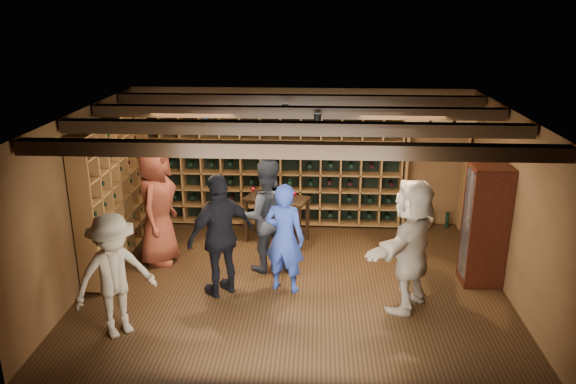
# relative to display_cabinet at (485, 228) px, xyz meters

# --- Properties ---
(ground) EXTENTS (6.00, 6.00, 0.00)m
(ground) POSITION_rel_display_cabinet_xyz_m (-2.71, -0.20, -0.86)
(ground) COLOR #331E0E
(ground) RESTS_ON ground
(room_shell) EXTENTS (6.00, 6.00, 6.00)m
(room_shell) POSITION_rel_display_cabinet_xyz_m (-2.71, -0.15, 1.56)
(room_shell) COLOR brown
(room_shell) RESTS_ON ground
(wine_rack_back) EXTENTS (4.65, 0.30, 2.20)m
(wine_rack_back) POSITION_rel_display_cabinet_xyz_m (-3.24, 2.13, 0.29)
(wine_rack_back) COLOR brown
(wine_rack_back) RESTS_ON ground
(wine_rack_left) EXTENTS (0.30, 2.65, 2.20)m
(wine_rack_left) POSITION_rel_display_cabinet_xyz_m (-5.54, 0.62, 0.29)
(wine_rack_left) COLOR brown
(wine_rack_left) RESTS_ON ground
(crate_shelf) EXTENTS (1.20, 0.32, 2.07)m
(crate_shelf) POSITION_rel_display_cabinet_xyz_m (-0.31, 2.12, 0.71)
(crate_shelf) COLOR brown
(crate_shelf) RESTS_ON ground
(display_cabinet) EXTENTS (0.55, 0.50, 1.75)m
(display_cabinet) POSITION_rel_display_cabinet_xyz_m (0.00, 0.00, 0.00)
(display_cabinet) COLOR #39130B
(display_cabinet) RESTS_ON ground
(man_blue_shirt) EXTENTS (0.67, 0.53, 1.59)m
(man_blue_shirt) POSITION_rel_display_cabinet_xyz_m (-2.84, -0.38, -0.06)
(man_blue_shirt) COLOR navy
(man_blue_shirt) RESTS_ON ground
(man_grey_suit) EXTENTS (0.99, 0.85, 1.74)m
(man_grey_suit) POSITION_rel_display_cabinet_xyz_m (-3.17, 0.27, 0.02)
(man_grey_suit) COLOR black
(man_grey_suit) RESTS_ON ground
(guest_red_floral) EXTENTS (0.66, 0.96, 1.90)m
(guest_red_floral) POSITION_rel_display_cabinet_xyz_m (-4.87, 0.45, 0.10)
(guest_red_floral) COLOR maroon
(guest_red_floral) RESTS_ON ground
(guest_woman_black) EXTENTS (1.05, 1.00, 1.75)m
(guest_woman_black) POSITION_rel_display_cabinet_xyz_m (-3.71, -0.53, 0.02)
(guest_woman_black) COLOR black
(guest_woman_black) RESTS_ON ground
(guest_khaki) EXTENTS (1.15, 1.11, 1.57)m
(guest_khaki) POSITION_rel_display_cabinet_xyz_m (-4.83, -1.62, -0.07)
(guest_khaki) COLOR #807158
(guest_khaki) RESTS_ON ground
(guest_beige) EXTENTS (1.36, 1.69, 1.80)m
(guest_beige) POSITION_rel_display_cabinet_xyz_m (-1.16, -0.76, 0.04)
(guest_beige) COLOR gray
(guest_beige) RESTS_ON ground
(tasting_table) EXTENTS (1.15, 0.81, 1.07)m
(tasting_table) POSITION_rel_display_cabinet_xyz_m (-3.08, 1.35, -0.15)
(tasting_table) COLOR black
(tasting_table) RESTS_ON ground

